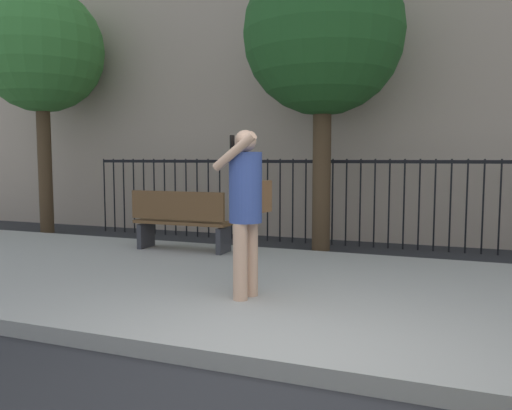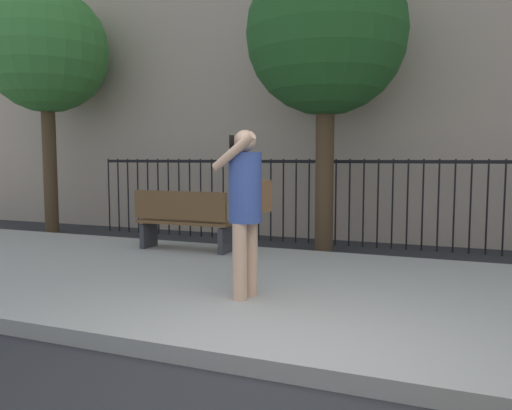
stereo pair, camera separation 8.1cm
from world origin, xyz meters
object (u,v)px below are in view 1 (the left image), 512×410
(street_bench, at_px, (181,219))
(street_tree_near, at_px, (41,51))
(street_tree_far, at_px, (323,36))
(pedestrian_on_phone, at_px, (247,201))

(street_bench, relative_size, street_tree_near, 0.31)
(street_tree_near, xyz_separation_m, street_tree_far, (6.06, 0.06, -0.19))
(pedestrian_on_phone, bearing_deg, street_tree_far, 92.06)
(street_tree_far, bearing_deg, pedestrian_on_phone, -87.94)
(pedestrian_on_phone, distance_m, street_tree_near, 7.72)
(street_bench, height_order, street_tree_near, street_tree_near)
(street_bench, xyz_separation_m, street_tree_near, (-4.21, 1.61, 3.21))
(street_bench, relative_size, street_tree_far, 0.32)
(pedestrian_on_phone, xyz_separation_m, street_tree_near, (-6.20, 3.73, 2.69))
(street_bench, bearing_deg, pedestrian_on_phone, -46.91)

